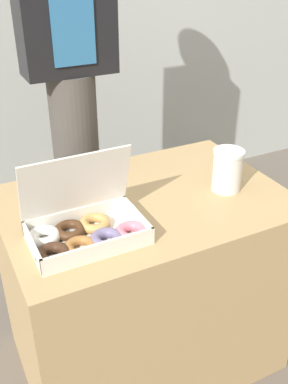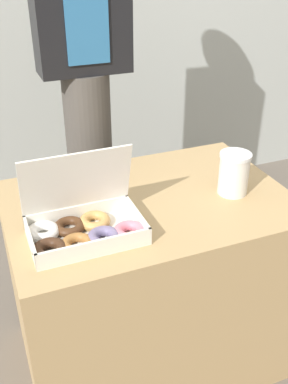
{
  "view_description": "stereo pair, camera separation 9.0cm",
  "coord_description": "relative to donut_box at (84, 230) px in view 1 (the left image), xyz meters",
  "views": [
    {
      "loc": [
        -0.55,
        -1.1,
        1.44
      ],
      "look_at": [
        -0.07,
        -0.13,
        0.82
      ],
      "focal_mm": 42.0,
      "sensor_mm": 36.0,
      "label": 1
    },
    {
      "loc": [
        -0.47,
        -1.14,
        1.44
      ],
      "look_at": [
        -0.07,
        -0.13,
        0.82
      ],
      "focal_mm": 42.0,
      "sensor_mm": 36.0,
      "label": 2
    }
  ],
  "objects": [
    {
      "name": "person_customer",
      "position": [
        0.21,
        0.69,
        0.3
      ],
      "size": [
        0.35,
        0.22,
        1.83
      ],
      "color": "#4C4742",
      "rests_on": "ground_plane"
    },
    {
      "name": "table",
      "position": [
        0.25,
        0.12,
        -0.39
      ],
      "size": [
        0.91,
        0.62,
        0.71
      ],
      "color": "tan",
      "rests_on": "ground_plane"
    },
    {
      "name": "coffee_cup",
      "position": [
        0.52,
        0.07,
        0.03
      ],
      "size": [
        0.1,
        0.1,
        0.14
      ],
      "color": "silver",
      "rests_on": "table"
    },
    {
      "name": "ground_plane",
      "position": [
        0.25,
        0.12,
        -0.74
      ],
      "size": [
        14.0,
        14.0,
        0.0
      ],
      "primitive_type": "plane",
      "color": "#665B51"
    },
    {
      "name": "donut_box",
      "position": [
        0.0,
        0.0,
        0.0
      ],
      "size": [
        0.35,
        0.21,
        0.24
      ],
      "color": "white",
      "rests_on": "table"
    }
  ]
}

